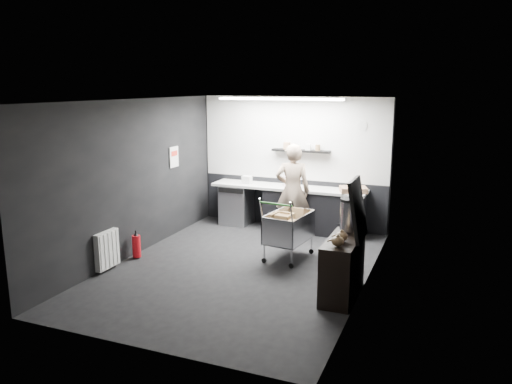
% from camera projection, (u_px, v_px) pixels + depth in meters
% --- Properties ---
extents(floor, '(5.50, 5.50, 0.00)m').
position_uv_depth(floor, '(241.00, 268.00, 8.15)').
color(floor, black).
rests_on(floor, ground).
extents(ceiling, '(5.50, 5.50, 0.00)m').
position_uv_depth(ceiling, '(240.00, 100.00, 7.58)').
color(ceiling, silver).
rests_on(ceiling, wall_back).
extents(wall_back, '(5.50, 0.00, 5.50)m').
position_uv_depth(wall_back, '(293.00, 162.00, 10.36)').
color(wall_back, black).
rests_on(wall_back, floor).
extents(wall_front, '(5.50, 0.00, 5.50)m').
position_uv_depth(wall_front, '(138.00, 235.00, 5.37)').
color(wall_front, black).
rests_on(wall_front, floor).
extents(wall_left, '(0.00, 5.50, 5.50)m').
position_uv_depth(wall_left, '(134.00, 178.00, 8.59)').
color(wall_left, black).
rests_on(wall_left, floor).
extents(wall_right, '(0.00, 5.50, 5.50)m').
position_uv_depth(wall_right, '(368.00, 198.00, 7.14)').
color(wall_right, black).
rests_on(wall_right, floor).
extents(kitchen_wall_panel, '(3.95, 0.02, 1.70)m').
position_uv_depth(kitchen_wall_panel, '(293.00, 138.00, 10.24)').
color(kitchen_wall_panel, silver).
rests_on(kitchen_wall_panel, wall_back).
extents(dado_panel, '(3.95, 0.02, 1.00)m').
position_uv_depth(dado_panel, '(292.00, 202.00, 10.52)').
color(dado_panel, black).
rests_on(dado_panel, wall_back).
extents(floating_shelf, '(1.20, 0.22, 0.04)m').
position_uv_depth(floating_shelf, '(301.00, 151.00, 10.11)').
color(floating_shelf, black).
rests_on(floating_shelf, wall_back).
extents(wall_clock, '(0.20, 0.03, 0.20)m').
position_uv_depth(wall_clock, '(362.00, 126.00, 9.65)').
color(wall_clock, silver).
rests_on(wall_clock, wall_back).
extents(poster, '(0.02, 0.30, 0.40)m').
position_uv_depth(poster, '(174.00, 157.00, 9.72)').
color(poster, white).
rests_on(poster, wall_left).
extents(poster_red_band, '(0.02, 0.22, 0.10)m').
position_uv_depth(poster_red_band, '(174.00, 153.00, 9.71)').
color(poster_red_band, red).
rests_on(poster_red_band, poster).
extents(radiator, '(0.10, 0.50, 0.60)m').
position_uv_depth(radiator, '(107.00, 250.00, 7.97)').
color(radiator, silver).
rests_on(radiator, wall_left).
extents(ceiling_strip, '(2.40, 0.20, 0.04)m').
position_uv_depth(ceiling_strip, '(280.00, 99.00, 9.27)').
color(ceiling_strip, white).
rests_on(ceiling_strip, ceiling).
extents(prep_counter, '(3.20, 0.61, 0.90)m').
position_uv_depth(prep_counter, '(294.00, 208.00, 10.20)').
color(prep_counter, black).
rests_on(prep_counter, floor).
extents(person, '(0.76, 0.59, 1.84)m').
position_uv_depth(person, '(293.00, 191.00, 9.66)').
color(person, beige).
rests_on(person, floor).
extents(shopping_cart, '(0.70, 1.05, 1.08)m').
position_uv_depth(shopping_cart, '(288.00, 229.00, 8.50)').
color(shopping_cart, silver).
rests_on(shopping_cart, floor).
extents(sideboard, '(0.48, 1.13, 1.69)m').
position_uv_depth(sideboard, '(344.00, 259.00, 6.98)').
color(sideboard, black).
rests_on(sideboard, floor).
extents(fire_extinguisher, '(0.14, 0.14, 0.47)m').
position_uv_depth(fire_extinguisher, '(136.00, 245.00, 8.56)').
color(fire_extinguisher, red).
rests_on(fire_extinguisher, floor).
extents(cardboard_box, '(0.60, 0.53, 0.10)m').
position_uv_depth(cardboard_box, '(353.00, 190.00, 9.61)').
color(cardboard_box, '#976F50').
rests_on(cardboard_box, prep_counter).
extents(pink_tub, '(0.22, 0.22, 0.22)m').
position_uv_depth(pink_tub, '(289.00, 181.00, 10.13)').
color(pink_tub, white).
rests_on(pink_tub, prep_counter).
extents(white_container, '(0.19, 0.15, 0.17)m').
position_uv_depth(white_container, '(247.00, 180.00, 10.42)').
color(white_container, silver).
rests_on(white_container, prep_counter).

